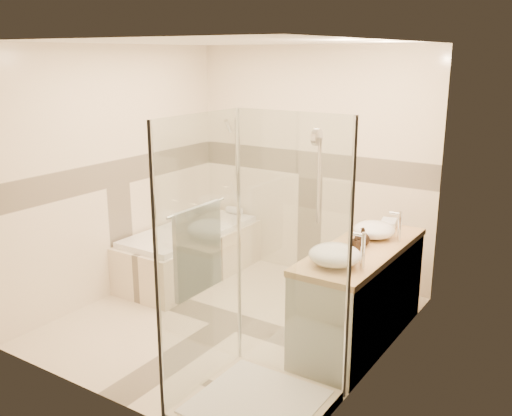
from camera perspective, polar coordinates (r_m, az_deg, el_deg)
The scene contains 12 objects.
room at distance 4.97m, azimuth -1.93°, elevation 1.79°, with size 2.82×3.02×2.52m.
bathtub at distance 6.35m, azimuth -6.57°, elevation -4.22°, with size 0.75×1.70×0.56m.
vanity at distance 4.98m, azimuth 10.36°, elevation -8.51°, with size 0.58×1.62×0.85m.
shower_enclosure at distance 4.06m, azimuth -0.76°, elevation -12.81°, with size 0.96×0.93×2.04m.
vessel_sink_near at distance 5.08m, azimuth 11.74°, elevation -2.14°, with size 0.36×0.36×0.15m, color white.
vessel_sink_far at distance 4.38m, azimuth 7.89°, elevation -4.67°, with size 0.40×0.40×0.16m, color white.
faucet_near at distance 4.99m, azimuth 14.10°, elevation -1.62°, with size 0.11×0.03×0.27m.
faucet_far at distance 4.27m, azimuth 10.55°, elevation -4.01°, with size 0.12×0.03×0.30m.
amenity_bottle_a at distance 4.72m, azimuth 9.91°, elevation -3.42°, with size 0.06×0.06×0.14m, color black.
amenity_bottle_b at distance 4.85m, azimuth 10.63°, elevation -2.84°, with size 0.12×0.12×0.16m, color black.
folded_towels at distance 5.41m, azimuth 13.11°, elevation -1.56°, with size 0.13×0.22×0.07m, color silver.
rolled_towel at distance 6.78m, azimuth -2.19°, elevation -0.24°, with size 0.09×0.09×0.19m, color silver.
Camera 1 is at (2.83, -3.94, 2.41)m, focal length 40.00 mm.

